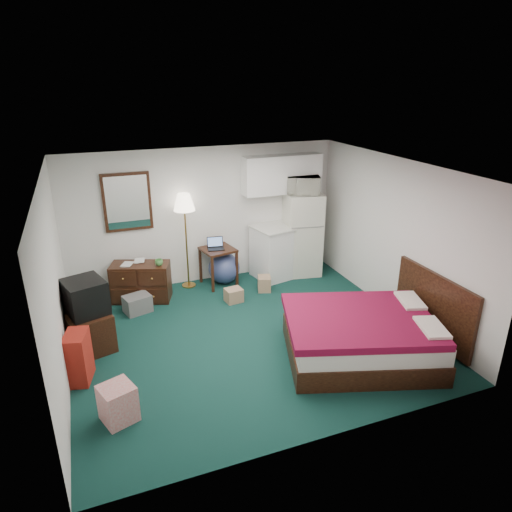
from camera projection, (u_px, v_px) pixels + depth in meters
name	position (u px, v px, depth m)	size (l,w,h in m)	color
floor	(248.00, 336.00, 6.85)	(5.00, 4.50, 0.01)	black
ceiling	(246.00, 170.00, 5.93)	(5.00, 4.50, 0.01)	white
walls	(247.00, 259.00, 6.39)	(5.01, 4.51, 2.50)	white
mirror	(127.00, 202.00, 7.72)	(0.80, 0.06, 1.00)	white
upper_cabinets	(282.00, 174.00, 8.42)	(1.50, 0.35, 0.70)	white
headboard	(434.00, 307.00, 6.55)	(0.06, 1.56, 1.00)	black
dresser	(141.00, 282.00, 7.85)	(0.98, 0.44, 0.67)	black
floor_lamp	(186.00, 242.00, 8.17)	(0.38, 0.38, 1.75)	#BE8A3C
desk	(218.00, 266.00, 8.44)	(0.56, 0.56, 0.71)	black
exercise_ball	(224.00, 268.00, 8.52)	(0.59, 0.59, 0.59)	#374477
kitchen_counter	(278.00, 252.00, 8.77)	(0.90, 0.68, 0.98)	white
fridge	(302.00, 234.00, 8.80)	(0.66, 0.66, 1.60)	silver
bed	(361.00, 337.00, 6.23)	(1.97, 1.53, 0.63)	maroon
tv_stand	(89.00, 332.00, 6.42)	(0.56, 0.61, 0.56)	black
suitcase	(78.00, 357.00, 5.74)	(0.26, 0.41, 0.67)	#820706
retail_box	(118.00, 403.00, 5.11)	(0.35, 0.35, 0.44)	silver
file_bin	(137.00, 304.00, 7.50)	(0.42, 0.31, 0.29)	#606061
cardboard_box_a	(234.00, 295.00, 7.86)	(0.28, 0.24, 0.24)	#937453
cardboard_box_b	(264.00, 283.00, 8.27)	(0.23, 0.27, 0.27)	#937453
laptop	(216.00, 244.00, 8.24)	(0.29, 0.24, 0.20)	black
crt_tv	(85.00, 297.00, 6.28)	(0.52, 0.56, 0.48)	black
microwave	(303.00, 183.00, 8.39)	(0.60, 0.33, 0.41)	silver
book_a	(122.00, 258.00, 7.67)	(0.17, 0.02, 0.23)	#937453
book_b	(134.00, 255.00, 7.79)	(0.17, 0.02, 0.23)	#937453
mug	(159.00, 262.00, 7.65)	(0.13, 0.11, 0.13)	#4A8E43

